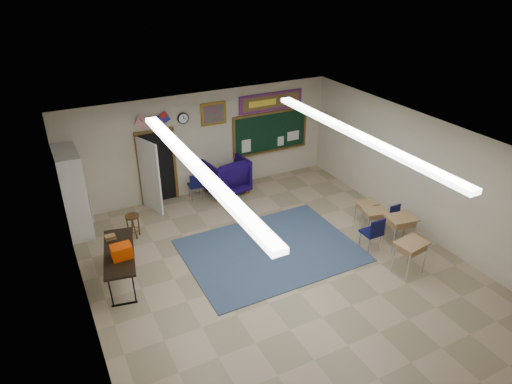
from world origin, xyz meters
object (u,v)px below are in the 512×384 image
student_desk_front_right (366,212)px  wooden_stool (133,226)px  student_desk_front_left (374,221)px  folding_table (121,265)px  wingback_armchair (225,175)px

student_desk_front_right → wooden_stool: (-5.57, 2.16, -0.04)m
student_desk_front_left → folding_table: size_ratio=0.35×
student_desk_front_left → wooden_stool: bearing=167.1°
student_desk_front_right → wooden_stool: size_ratio=1.04×
wingback_armchair → wooden_stool: 3.31m
student_desk_front_right → folding_table: bearing=177.3°
folding_table → wooden_stool: bearing=79.3°
student_desk_front_right → folding_table: size_ratio=0.33×
wingback_armchair → student_desk_front_left: 4.55m
student_desk_front_right → wingback_armchair: bearing=128.5°
wingback_armchair → wooden_stool: (-3.06, -1.24, -0.22)m
student_desk_front_left → student_desk_front_right: student_desk_front_left is taller
wingback_armchair → student_desk_front_left: (2.37, -3.88, -0.16)m
student_desk_front_left → folding_table: bearing=-176.5°
student_desk_front_right → wooden_stool: bearing=161.0°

